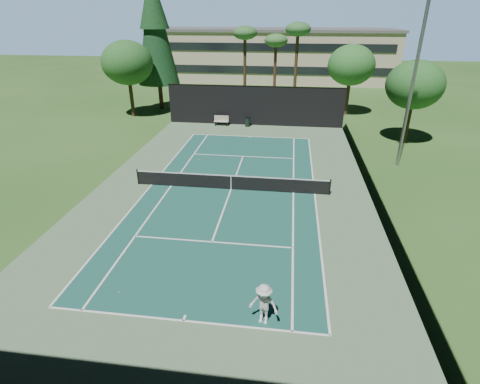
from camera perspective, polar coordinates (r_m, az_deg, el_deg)
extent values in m
plane|color=#2D5720|center=(24.86, -1.38, 0.39)|extent=(160.00, 160.00, 0.00)
cube|color=#577753|center=(24.86, -1.38, 0.40)|extent=(18.00, 32.00, 0.01)
cube|color=#195147|center=(24.86, -1.38, 0.42)|extent=(10.97, 23.77, 0.01)
cube|color=white|center=(15.19, -8.64, -18.82)|extent=(10.97, 0.10, 0.01)
cube|color=white|center=(35.87, 1.56, 8.46)|extent=(10.97, 0.10, 0.01)
cube|color=white|center=(19.35, -4.30, -7.59)|extent=(8.23, 0.10, 0.01)
cube|color=white|center=(30.71, 0.46, 5.47)|extent=(8.23, 0.10, 0.01)
cube|color=white|center=(26.20, -13.32, 1.09)|extent=(0.10, 23.77, 0.01)
cube|color=white|center=(24.67, 11.31, -0.29)|extent=(0.10, 23.77, 0.01)
cube|color=white|center=(25.76, -10.46, 0.94)|extent=(0.10, 23.77, 0.01)
cube|color=white|center=(24.60, 8.14, -0.11)|extent=(0.10, 23.77, 0.01)
cube|color=white|center=(24.85, -1.38, 0.43)|extent=(0.10, 12.80, 0.01)
cube|color=white|center=(15.30, -8.48, -18.44)|extent=(0.10, 0.30, 0.01)
cube|color=white|center=(35.73, 1.53, 8.39)|extent=(0.10, 0.30, 0.01)
cylinder|color=black|center=(26.33, -15.30, 2.24)|extent=(0.10, 0.10, 1.10)
cylinder|color=black|center=(24.54, 13.55, 0.70)|extent=(0.10, 0.10, 1.10)
cube|color=black|center=(24.65, -1.39, 1.44)|extent=(12.80, 0.02, 0.92)
cube|color=white|center=(24.46, -1.40, 2.48)|extent=(12.80, 0.04, 0.07)
cube|color=white|center=(24.65, -1.39, 1.44)|extent=(0.05, 0.03, 0.92)
cube|color=black|center=(39.33, 2.25, 12.97)|extent=(18.00, 0.04, 4.00)
cube|color=black|center=(11.18, -15.59, -25.89)|extent=(18.00, 0.04, 4.00)
cube|color=black|center=(24.43, 19.96, 3.43)|extent=(0.04, 32.00, 4.00)
cube|color=black|center=(26.92, -20.80, 5.30)|extent=(0.04, 32.00, 4.00)
cube|color=black|center=(38.94, 2.31, 15.84)|extent=(18.00, 0.06, 0.06)
imported|color=silver|center=(14.46, 3.63, -16.70)|extent=(1.24, 0.88, 1.73)
sphere|color=#B6D12F|center=(16.98, -17.92, -14.32)|extent=(0.06, 0.06, 0.06)
sphere|color=#BCCA2E|center=(26.78, -6.52, 2.23)|extent=(0.07, 0.07, 0.07)
sphere|color=#E3F337|center=(26.33, -0.16, 1.98)|extent=(0.07, 0.07, 0.07)
sphere|color=gold|center=(30.12, -6.22, 4.94)|extent=(0.07, 0.07, 0.07)
cube|color=beige|center=(39.49, -2.89, 10.69)|extent=(1.50, 0.45, 0.05)
cube|color=#BAB49A|center=(39.60, -2.85, 11.19)|extent=(1.50, 0.06, 0.55)
cube|color=black|center=(39.66, -3.75, 10.38)|extent=(0.06, 0.40, 0.42)
cube|color=black|center=(39.45, -2.01, 10.33)|extent=(0.06, 0.40, 0.42)
cylinder|color=black|center=(39.17, 1.14, 10.60)|extent=(0.52, 0.52, 0.90)
cylinder|color=black|center=(39.05, 1.15, 11.26)|extent=(0.56, 0.56, 0.05)
cylinder|color=#41281C|center=(47.68, -12.00, 14.45)|extent=(0.50, 0.50, 3.60)
cone|color=#14371B|center=(46.89, -12.86, 23.09)|extent=(4.80, 4.80, 12.00)
cylinder|color=#3F2D1B|center=(46.97, 0.74, 17.87)|extent=(0.36, 0.36, 8.55)
ellipsoid|color=#2D612B|center=(46.59, 0.77, 23.09)|extent=(2.80, 2.80, 1.54)
cylinder|color=#4D2F21|center=(48.73, 5.32, 17.52)|extent=(0.36, 0.36, 7.65)
ellipsoid|color=#33652D|center=(48.35, 5.52, 22.01)|extent=(2.80, 2.80, 1.54)
cylinder|color=#44321D|center=(45.62, 8.46, 17.67)|extent=(0.36, 0.36, 9.00)
ellipsoid|color=#2C612C|center=(45.24, 8.85, 23.32)|extent=(2.80, 2.80, 1.54)
cylinder|color=#482F1F|center=(45.54, 16.00, 13.47)|extent=(0.40, 0.40, 3.52)
ellipsoid|color=#276527|center=(44.98, 16.59, 18.04)|extent=(5.12, 5.12, 4.35)
cylinder|color=#46341E|center=(36.87, 24.11, 9.37)|extent=(0.40, 0.40, 3.30)
ellipsoid|color=#245D24|center=(36.19, 25.10, 14.58)|extent=(4.80, 4.80, 4.08)
cylinder|color=#46311E|center=(44.73, -16.15, 13.39)|extent=(0.40, 0.40, 3.74)
ellipsoid|color=#245A23|center=(44.14, -16.80, 18.34)|extent=(5.44, 5.44, 4.62)
cube|color=beige|center=(68.62, 4.85, 20.01)|extent=(40.00, 12.00, 8.00)
cube|color=#59595B|center=(68.35, 4.99, 23.43)|extent=(40.50, 12.50, 0.40)
cube|color=black|center=(62.80, 4.47, 18.04)|extent=(38.00, 0.15, 1.20)
cube|color=black|center=(62.45, 4.59, 21.13)|extent=(38.00, 0.15, 1.20)
cylinder|color=gray|center=(29.81, 24.77, 14.51)|extent=(0.24, 0.24, 12.00)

